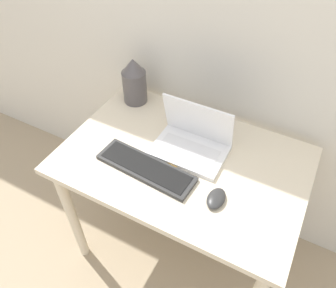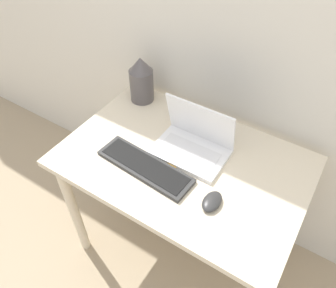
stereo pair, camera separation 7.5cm
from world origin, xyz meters
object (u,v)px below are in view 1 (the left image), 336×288
(mouse, at_px, (216,198))
(vase, at_px, (134,81))
(laptop, at_px, (192,140))
(keyboard, at_px, (146,168))
(mp3_player, at_px, (175,162))

(mouse, distance_m, vase, 0.73)
(laptop, relative_size, keyboard, 0.72)
(laptop, relative_size, vase, 1.31)
(keyboard, relative_size, mp3_player, 6.48)
(keyboard, bearing_deg, mouse, -1.91)
(mp3_player, bearing_deg, keyboard, -134.17)
(vase, bearing_deg, mp3_player, -37.51)
(mouse, bearing_deg, laptop, 133.45)
(keyboard, xyz_separation_m, vase, (-0.29, 0.38, 0.11))
(mouse, xyz_separation_m, vase, (-0.61, 0.39, 0.10))
(mouse, height_order, mp3_player, mouse)
(vase, height_order, mp3_player, vase)
(laptop, bearing_deg, vase, 155.79)
(keyboard, bearing_deg, laptop, 59.84)
(laptop, xyz_separation_m, keyboard, (-0.12, -0.20, -0.04))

